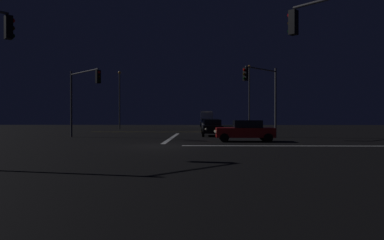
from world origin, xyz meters
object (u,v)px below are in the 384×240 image
(box_truck, at_px, (207,118))
(traffic_signal_nw, at_px, (82,90))
(traffic_signal_se, at_px, (347,42))
(streetlamp_left_far, at_px, (120,96))
(sedan_orange, at_px, (213,125))
(streetlamp_right_far, at_px, (249,93))
(sedan_green, at_px, (211,124))
(sedan_blue, at_px, (206,123))
(traffic_signal_ne, at_px, (263,88))
(sedan_red_crossing, at_px, (245,131))
(sedan_black, at_px, (213,128))
(sedan_gray, at_px, (209,123))
(sedan_silver, at_px, (210,126))

(box_truck, xyz_separation_m, traffic_signal_nw, (-11.40, -42.25, 2.46))
(traffic_signal_se, xyz_separation_m, streetlamp_left_far, (-17.98, 38.48, 0.49))
(sedan_orange, xyz_separation_m, streetlamp_left_far, (-13.97, 7.11, 4.32))
(streetlamp_right_far, relative_size, streetlamp_left_far, 1.10)
(sedan_green, bearing_deg, sedan_orange, -90.06)
(sedan_green, height_order, traffic_signal_nw, traffic_signal_nw)
(traffic_signal_nw, bearing_deg, streetlamp_left_far, 95.65)
(sedan_orange, relative_size, sedan_blue, 1.00)
(box_truck, relative_size, traffic_signal_ne, 1.34)
(sedan_red_crossing, distance_m, traffic_signal_se, 12.68)
(sedan_black, xyz_separation_m, sedan_gray, (0.25, 24.41, 0.00))
(sedan_green, distance_m, traffic_signal_nw, 24.61)
(sedan_blue, bearing_deg, sedan_orange, -88.15)
(box_truck, relative_size, traffic_signal_nw, 1.39)
(traffic_signal_ne, xyz_separation_m, traffic_signal_nw, (-15.51, -0.22, -0.11))
(sedan_blue, bearing_deg, sedan_silver, -89.68)
(sedan_green, xyz_separation_m, sedan_gray, (-0.18, 6.64, 0.00))
(box_truck, bearing_deg, sedan_green, -89.10)
(sedan_silver, xyz_separation_m, traffic_signal_nw, (-11.24, -10.19, 3.36))
(sedan_black, distance_m, streetlamp_right_far, 20.70)
(sedan_red_crossing, distance_m, traffic_signal_nw, 14.38)
(streetlamp_left_far, bearing_deg, sedan_blue, 41.97)
(sedan_orange, distance_m, sedan_blue, 19.13)
(sedan_red_crossing, bearing_deg, sedan_blue, 93.45)
(traffic_signal_se, distance_m, streetlamp_left_far, 42.48)
(traffic_signal_ne, relative_size, traffic_signal_se, 0.91)
(sedan_green, distance_m, sedan_gray, 6.64)
(sedan_gray, relative_size, traffic_signal_nw, 0.73)
(sedan_green, distance_m, streetlamp_right_far, 7.63)
(sedan_red_crossing, bearing_deg, box_truck, 92.52)
(sedan_green, relative_size, sedan_blue, 1.00)
(sedan_gray, distance_m, streetlamp_right_far, 9.28)
(sedan_silver, relative_size, traffic_signal_se, 0.64)
(sedan_blue, xyz_separation_m, streetlamp_right_far, (6.43, -12.01, 4.75))
(box_truck, bearing_deg, streetlamp_left_far, -125.00)
(traffic_signal_ne, bearing_deg, sedan_blue, 97.27)
(sedan_blue, distance_m, traffic_signal_nw, 36.65)
(traffic_signal_se, bearing_deg, streetlamp_left_far, 115.05)
(sedan_gray, relative_size, traffic_signal_ne, 0.70)
(sedan_black, relative_size, traffic_signal_se, 0.64)
(sedan_gray, xyz_separation_m, traffic_signal_nw, (-11.55, -28.01, 3.36))
(streetlamp_right_far, bearing_deg, sedan_silver, -116.63)
(box_truck, bearing_deg, sedan_blue, -92.28)
(traffic_signal_se, xyz_separation_m, streetlamp_right_far, (1.81, 38.48, 0.92))
(sedan_silver, relative_size, sedan_blue, 1.00)
(streetlamp_right_far, bearing_deg, sedan_red_crossing, -98.76)
(streetlamp_right_far, bearing_deg, sedan_gray, 138.72)
(sedan_silver, bearing_deg, sedan_green, 87.50)
(sedan_green, xyz_separation_m, streetlamp_right_far, (5.81, 1.38, 4.75))
(traffic_signal_se, bearing_deg, traffic_signal_nw, 135.00)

